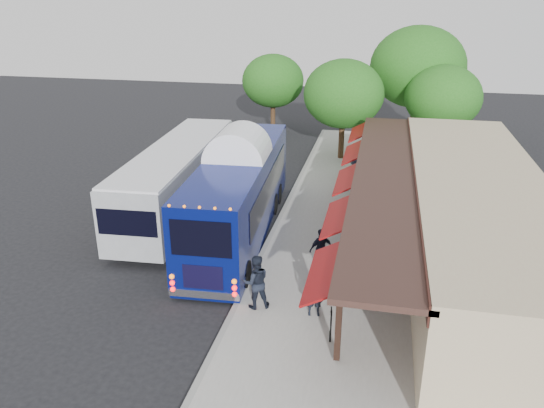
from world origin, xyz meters
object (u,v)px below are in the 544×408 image
Objects in this scene: ped_b at (256,282)px; ped_c at (321,249)px; coach_bus at (239,190)px; ped_d at (356,176)px; ped_a at (315,294)px; city_bus at (178,176)px; sign_board at (331,321)px.

ped_b is 1.17× the size of ped_c.
coach_bus is 7.82m from ped_d.
coach_bus is at bearing 42.28° from ped_d.
ped_d reaches higher than ped_a.
city_bus is 7.47× the size of ped_c.
sign_board is at bearing 66.82° from ped_c.
ped_d is (4.85, 6.05, -1.02)m from coach_bus.
ped_a is 3.28m from ped_c.
ped_b reaches higher than ped_a.
ped_b reaches higher than ped_c.
ped_b is at bearing -73.05° from coach_bus.
ped_b is at bearing 68.67° from ped_d.
ped_b is 3.09m from sign_board.
coach_bus is at bearing -68.68° from ped_c.
city_bus reaches higher than ped_d.
city_bus is at bearing 121.63° from ped_a.
coach_bus reaches higher than sign_board.
ped_d is at bearing 74.24° from ped_a.
ped_d is (0.80, 8.86, 0.11)m from ped_c.
coach_bus is 11.04× the size of sign_board.
ped_c reaches higher than sign_board.
city_bus is 12.76m from sign_board.
coach_bus is 6.49m from ped_b.
ped_d is at bearing -125.62° from ped_b.
ped_a reaches higher than sign_board.
ped_c is at bearing -143.08° from ped_b.
ped_d is (0.60, 12.14, 0.13)m from ped_a.
ped_c is 0.89× the size of ped_d.
coach_bus is 7.51m from ped_a.
sign_board is (0.68, -1.38, -0.05)m from ped_a.
ped_d is 1.68× the size of sign_board.
ped_a is 1.44× the size of sign_board.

